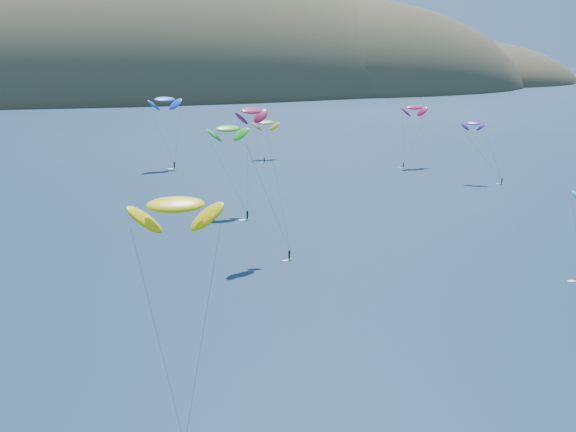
# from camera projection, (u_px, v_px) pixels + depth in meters

# --- Properties ---
(island) EXTENTS (730.00, 300.00, 210.00)m
(island) POSITION_uv_depth(u_px,v_px,m) (142.00, 104.00, 600.61)
(island) COLOR #3D3526
(island) RESTS_ON ground
(kitesurfer_2) EXTENTS (9.24, 10.78, 25.21)m
(kitesurfer_2) POSITION_uv_depth(u_px,v_px,m) (176.00, 205.00, 79.52)
(kitesurfer_2) COLOR #8DCC16
(kitesurfer_2) RESTS_ON ground
(kitesurfer_3) EXTENTS (10.06, 13.22, 21.47)m
(kitesurfer_3) POSITION_uv_depth(u_px,v_px,m) (228.00, 129.00, 178.80)
(kitesurfer_3) COLOR #8DCC16
(kitesurfer_3) RESTS_ON ground
(kitesurfer_4) EXTENTS (11.56, 9.65, 23.29)m
(kitesurfer_4) POSITION_uv_depth(u_px,v_px,m) (165.00, 99.00, 241.20)
(kitesurfer_4) COLOR #8DCC16
(kitesurfer_4) RESTS_ON ground
(kitesurfer_6) EXTENTS (9.13, 11.25, 17.48)m
(kitesurfer_6) POSITION_uv_depth(u_px,v_px,m) (473.00, 124.00, 218.26)
(kitesurfer_6) COLOR #8DCC16
(kitesurfer_6) RESTS_ON ground
(kitesurfer_8) EXTENTS (10.85, 8.16, 20.13)m
(kitesurfer_8) POSITION_uv_depth(u_px,v_px,m) (414.00, 107.00, 245.06)
(kitesurfer_8) COLOR #8DCC16
(kitesurfer_8) RESTS_ON ground
(kitesurfer_9) EXTENTS (9.62, 11.82, 28.14)m
(kitesurfer_9) POSITION_uv_depth(u_px,v_px,m) (251.00, 111.00, 143.17)
(kitesurfer_9) COLOR #8DCC16
(kitesurfer_9) RESTS_ON ground
(kitesurfer_11) EXTENTS (8.93, 11.87, 13.98)m
(kitesurfer_11) POSITION_uv_depth(u_px,v_px,m) (266.00, 122.00, 260.42)
(kitesurfer_11) COLOR #8DCC16
(kitesurfer_11) RESTS_ON ground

